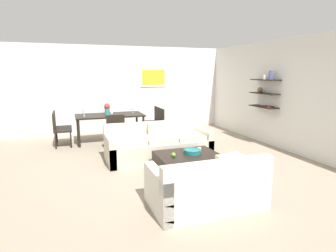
{
  "coord_description": "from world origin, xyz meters",
  "views": [
    {
      "loc": [
        -1.95,
        -5.36,
        1.9
      ],
      "look_at": [
        0.03,
        0.2,
        0.75
      ],
      "focal_mm": 29.74,
      "sensor_mm": 36.0,
      "label": 1
    }
  ],
  "objects_px": {
    "dining_chair_left_near": "(59,128)",
    "wine_glass_right_far": "(133,109)",
    "coffee_table": "(188,164)",
    "dining_chair_right_near": "(158,122)",
    "wine_glass_foot": "(112,113)",
    "dining_table": "(110,117)",
    "dining_chair_left_far": "(59,125)",
    "wine_glass_left_near": "(84,112)",
    "loveseat_white": "(207,186)",
    "apple_on_coffee_table": "(174,155)",
    "centerpiece_vase": "(107,109)",
    "sofa_beige": "(158,146)",
    "wine_glass_left_far": "(84,110)",
    "dining_chair_right_far": "(153,119)",
    "dining_chair_foot": "(115,129)",
    "candle_jar": "(199,149)",
    "decorative_bowl": "(192,151)"
  },
  "relations": [
    {
      "from": "dining_table",
      "to": "dining_chair_foot",
      "type": "height_order",
      "value": "dining_chair_foot"
    },
    {
      "from": "wine_glass_right_far",
      "to": "centerpiece_vase",
      "type": "xyz_separation_m",
      "value": [
        -0.74,
        -0.14,
        0.06
      ]
    },
    {
      "from": "coffee_table",
      "to": "apple_on_coffee_table",
      "type": "distance_m",
      "value": 0.4
    },
    {
      "from": "decorative_bowl",
      "to": "wine_glass_right_far",
      "type": "height_order",
      "value": "wine_glass_right_far"
    },
    {
      "from": "dining_chair_right_near",
      "to": "wine_glass_foot",
      "type": "bearing_deg",
      "value": -171.71
    },
    {
      "from": "sofa_beige",
      "to": "dining_chair_right_near",
      "type": "distance_m",
      "value": 1.85
    },
    {
      "from": "wine_glass_right_far",
      "to": "sofa_beige",
      "type": "bearing_deg",
      "value": -87.32
    },
    {
      "from": "sofa_beige",
      "to": "dining_chair_left_far",
      "type": "bearing_deg",
      "value": 133.99
    },
    {
      "from": "coffee_table",
      "to": "dining_chair_left_near",
      "type": "xyz_separation_m",
      "value": [
        -2.33,
        2.86,
        0.31
      ]
    },
    {
      "from": "wine_glass_left_near",
      "to": "coffee_table",
      "type": "bearing_deg",
      "value": -60.22
    },
    {
      "from": "dining_chair_left_near",
      "to": "wine_glass_right_far",
      "type": "height_order",
      "value": "wine_glass_right_far"
    },
    {
      "from": "dining_chair_right_far",
      "to": "dining_chair_left_far",
      "type": "distance_m",
      "value": 2.63
    },
    {
      "from": "dining_chair_left_near",
      "to": "wine_glass_right_far",
      "type": "bearing_deg",
      "value": 9.1
    },
    {
      "from": "apple_on_coffee_table",
      "to": "dining_chair_foot",
      "type": "distance_m",
      "value": 2.36
    },
    {
      "from": "wine_glass_left_far",
      "to": "wine_glass_left_near",
      "type": "xyz_separation_m",
      "value": [
        0.0,
        -0.23,
        -0.01
      ]
    },
    {
      "from": "dining_table",
      "to": "centerpiece_vase",
      "type": "relative_size",
      "value": 5.81
    },
    {
      "from": "dining_chair_foot",
      "to": "wine_glass_left_near",
      "type": "xyz_separation_m",
      "value": [
        -0.68,
        0.75,
        0.37
      ]
    },
    {
      "from": "dining_chair_left_near",
      "to": "wine_glass_foot",
      "type": "bearing_deg",
      "value": -8.29
    },
    {
      "from": "loveseat_white",
      "to": "wine_glass_foot",
      "type": "relative_size",
      "value": 10.62
    },
    {
      "from": "dining_chair_left_far",
      "to": "wine_glass_foot",
      "type": "relative_size",
      "value": 5.9
    },
    {
      "from": "sofa_beige",
      "to": "decorative_bowl",
      "type": "xyz_separation_m",
      "value": [
        0.33,
        -1.08,
        0.13
      ]
    },
    {
      "from": "loveseat_white",
      "to": "wine_glass_foot",
      "type": "height_order",
      "value": "wine_glass_foot"
    },
    {
      "from": "decorative_bowl",
      "to": "dining_chair_left_near",
      "type": "distance_m",
      "value": 3.72
    },
    {
      "from": "coffee_table",
      "to": "dining_chair_left_near",
      "type": "bearing_deg",
      "value": 129.15
    },
    {
      "from": "loveseat_white",
      "to": "apple_on_coffee_table",
      "type": "distance_m",
      "value": 1.22
    },
    {
      "from": "coffee_table",
      "to": "dining_chair_right_near",
      "type": "xyz_separation_m",
      "value": [
        0.3,
        2.86,
        0.31
      ]
    },
    {
      "from": "wine_glass_right_far",
      "to": "centerpiece_vase",
      "type": "relative_size",
      "value": 0.5
    },
    {
      "from": "sofa_beige",
      "to": "apple_on_coffee_table",
      "type": "bearing_deg",
      "value": -93.72
    },
    {
      "from": "dining_chair_right_far",
      "to": "centerpiece_vase",
      "type": "distance_m",
      "value": 1.46
    },
    {
      "from": "coffee_table",
      "to": "wine_glass_left_far",
      "type": "height_order",
      "value": "wine_glass_left_far"
    },
    {
      "from": "dining_chair_right_far",
      "to": "wine_glass_foot",
      "type": "height_order",
      "value": "wine_glass_foot"
    },
    {
      "from": "wine_glass_foot",
      "to": "centerpiece_vase",
      "type": "bearing_deg",
      "value": 100.26
    },
    {
      "from": "wine_glass_left_far",
      "to": "centerpiece_vase",
      "type": "bearing_deg",
      "value": -12.76
    },
    {
      "from": "candle_jar",
      "to": "dining_chair_right_near",
      "type": "bearing_deg",
      "value": 89.65
    },
    {
      "from": "sofa_beige",
      "to": "centerpiece_vase",
      "type": "distance_m",
      "value": 2.2
    },
    {
      "from": "coffee_table",
      "to": "centerpiece_vase",
      "type": "xyz_separation_m",
      "value": [
        -1.08,
        3.04,
        0.73
      ]
    },
    {
      "from": "wine_glass_right_far",
      "to": "dining_chair_right_near",
      "type": "bearing_deg",
      "value": -26.51
    },
    {
      "from": "sofa_beige",
      "to": "wine_glass_left_far",
      "type": "height_order",
      "value": "wine_glass_left_far"
    },
    {
      "from": "sofa_beige",
      "to": "dining_chair_left_far",
      "type": "relative_size",
      "value": 2.59
    },
    {
      "from": "loveseat_white",
      "to": "dining_chair_right_far",
      "type": "xyz_separation_m",
      "value": [
        0.57,
        4.53,
        0.21
      ]
    },
    {
      "from": "wine_glass_right_far",
      "to": "wine_glass_left_far",
      "type": "bearing_deg",
      "value": -180.0
    },
    {
      "from": "dining_chair_left_near",
      "to": "wine_glass_left_far",
      "type": "bearing_deg",
      "value": 26.51
    },
    {
      "from": "loveseat_white",
      "to": "candle_jar",
      "type": "bearing_deg",
      "value": 68.33
    },
    {
      "from": "wine_glass_left_near",
      "to": "wine_glass_right_far",
      "type": "relative_size",
      "value": 1.16
    },
    {
      "from": "candle_jar",
      "to": "wine_glass_left_far",
      "type": "xyz_separation_m",
      "value": [
        -1.97,
        3.05,
        0.47
      ]
    },
    {
      "from": "dining_table",
      "to": "wine_glass_left_far",
      "type": "relative_size",
      "value": 9.44
    },
    {
      "from": "loveseat_white",
      "to": "dining_chair_left_far",
      "type": "xyz_separation_m",
      "value": [
        -2.06,
        4.53,
        0.21
      ]
    },
    {
      "from": "decorative_bowl",
      "to": "apple_on_coffee_table",
      "type": "distance_m",
      "value": 0.42
    },
    {
      "from": "dining_chair_right_near",
      "to": "wine_glass_left_near",
      "type": "bearing_deg",
      "value": 177.34
    },
    {
      "from": "dining_table",
      "to": "dining_chair_left_far",
      "type": "height_order",
      "value": "dining_chair_left_far"
    }
  ]
}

